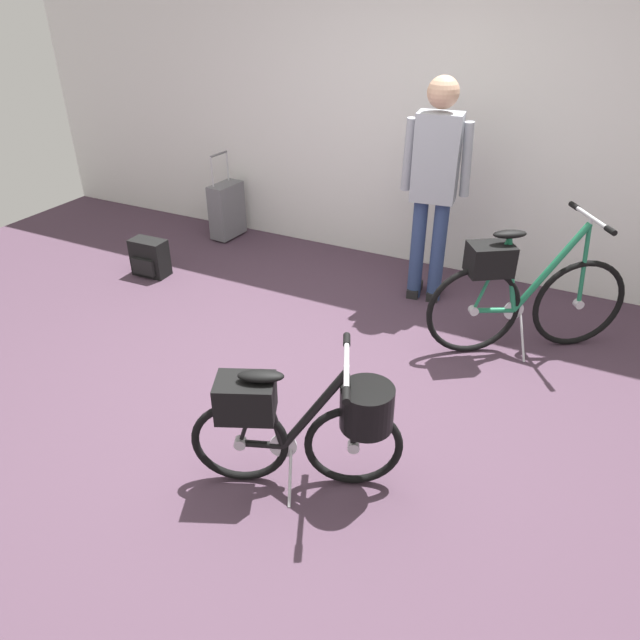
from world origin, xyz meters
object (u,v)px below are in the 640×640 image
Objects in this scene: backpack_on_floor at (150,258)px; visitor_near_wall at (435,180)px; display_bike_left at (519,293)px; rolling_suitcase at (227,210)px; folding_bike_foreground at (306,420)px.

visitor_near_wall is at bearing 16.50° from backpack_on_floor.
rolling_suitcase is (-2.92, 0.82, -0.16)m from display_bike_left.
display_bike_left is (0.68, 1.76, 0.04)m from folding_bike_foreground.
visitor_near_wall is 2.28m from rolling_suitcase.
display_bike_left is 3.04m from rolling_suitcase.
visitor_near_wall reaches higher than backpack_on_floor.
display_bike_left reaches higher than backpack_on_floor.
backpack_on_floor is at bearing -176.13° from display_bike_left.
backpack_on_floor is at bearing 146.63° from folding_bike_foreground.
rolling_suitcase is (-2.14, 0.36, -0.69)m from visitor_near_wall.
visitor_near_wall is 2.49m from backpack_on_floor.
rolling_suitcase is at bearing 170.57° from visitor_near_wall.
display_bike_left reaches higher than rolling_suitcase.
backpack_on_floor is (-2.25, -0.67, -0.81)m from visitor_near_wall.
folding_bike_foreground is at bearing -33.37° from backpack_on_floor.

